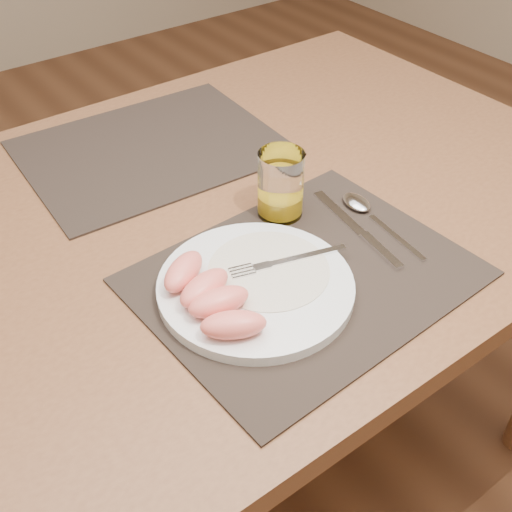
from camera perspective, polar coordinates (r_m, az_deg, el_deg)
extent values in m
plane|color=brown|center=(1.60, -3.16, -18.32)|extent=(5.00, 5.00, 0.00)
cube|color=brown|center=(1.05, -4.57, 3.13)|extent=(1.40, 0.90, 0.04)
cylinder|color=brown|center=(1.82, 6.13, 6.28)|extent=(0.06, 0.06, 0.71)
cube|color=#2E231C|center=(0.91, 4.36, -1.83)|extent=(0.47, 0.37, 0.00)
cube|color=#2E231C|center=(1.21, -9.29, 9.43)|extent=(0.47, 0.37, 0.00)
cylinder|color=white|center=(0.88, -0.03, -2.74)|extent=(0.27, 0.27, 0.02)
cylinder|color=white|center=(0.89, 1.14, -1.20)|extent=(0.17, 0.17, 0.00)
cube|color=silver|center=(0.91, 4.68, 0.04)|extent=(0.11, 0.04, 0.00)
cube|color=silver|center=(0.89, 0.57, -0.95)|extent=(0.03, 0.02, 0.00)
cube|color=silver|center=(0.89, -1.25, -1.38)|extent=(0.04, 0.03, 0.00)
cube|color=silver|center=(1.03, 7.41, 3.83)|extent=(0.04, 0.13, 0.00)
cube|color=silver|center=(0.96, 11.06, 0.47)|extent=(0.03, 0.09, 0.01)
cube|color=silver|center=(0.99, 12.37, 1.62)|extent=(0.02, 0.13, 0.00)
ellipsoid|color=silver|center=(1.05, 8.93, 4.75)|extent=(0.04, 0.06, 0.01)
cylinder|color=white|center=(0.99, 2.20, 6.40)|extent=(0.07, 0.07, 0.11)
cylinder|color=yellow|center=(1.01, 2.15, 4.73)|extent=(0.06, 0.06, 0.03)
ellipsoid|color=#FF7B68|center=(0.79, -2.03, -6.12)|extent=(0.09, 0.08, 0.03)
ellipsoid|color=#FF7B68|center=(0.82, -3.33, -4.07)|extent=(0.09, 0.05, 0.03)
ellipsoid|color=#FF7B68|center=(0.84, -4.61, -2.82)|extent=(0.09, 0.06, 0.03)
ellipsoid|color=#FF7B68|center=(0.87, -6.47, -1.36)|extent=(0.09, 0.08, 0.03)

